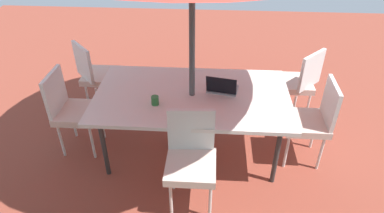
# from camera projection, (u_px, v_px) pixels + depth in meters

# --- Properties ---
(ground_plane) EXTENTS (10.00, 10.00, 0.02)m
(ground_plane) POSITION_uv_depth(u_px,v_px,m) (192.00, 150.00, 4.07)
(ground_plane) COLOR brown
(dining_table) EXTENTS (2.07, 1.19, 0.78)m
(dining_table) POSITION_uv_depth(u_px,v_px,m) (192.00, 98.00, 3.65)
(dining_table) COLOR silver
(dining_table) RESTS_ON ground_plane
(chair_southeast) EXTENTS (0.59, 0.59, 0.98)m
(chair_southeast) POSITION_uv_depth(u_px,v_px,m) (97.00, 73.00, 4.47)
(chair_southeast) COLOR beige
(chair_southeast) RESTS_ON ground_plane
(chair_north) EXTENTS (0.46, 0.47, 0.98)m
(chair_north) POSITION_uv_depth(u_px,v_px,m) (191.00, 157.00, 3.16)
(chair_north) COLOR beige
(chair_north) RESTS_ON ground_plane
(chair_west) EXTENTS (0.47, 0.46, 0.98)m
(chair_west) POSITION_uv_depth(u_px,v_px,m) (312.00, 118.00, 3.65)
(chair_west) COLOR beige
(chair_west) RESTS_ON ground_plane
(chair_southwest) EXTENTS (0.59, 0.59, 0.98)m
(chair_southwest) POSITION_uv_depth(u_px,v_px,m) (298.00, 81.00, 4.31)
(chair_southwest) COLOR beige
(chair_southwest) RESTS_ON ground_plane
(chair_east) EXTENTS (0.47, 0.46, 0.98)m
(chair_east) POSITION_uv_depth(u_px,v_px,m) (72.00, 108.00, 3.81)
(chair_east) COLOR beige
(chair_east) RESTS_ON ground_plane
(laptop) EXTENTS (0.36, 0.30, 0.21)m
(laptop) POSITION_uv_depth(u_px,v_px,m) (222.00, 88.00, 3.65)
(laptop) COLOR gray
(laptop) RESTS_ON dining_table
(cup) EXTENTS (0.08, 0.08, 0.09)m
(cup) POSITION_uv_depth(u_px,v_px,m) (155.00, 100.00, 3.45)
(cup) COLOR #286B33
(cup) RESTS_ON dining_table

